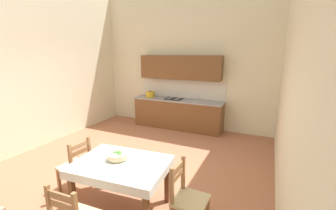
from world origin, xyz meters
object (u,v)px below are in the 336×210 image
fruit_bowl (118,155)px  kitchen_cabinetry (178,100)px  dining_table (121,171)px  dining_chair_tv_side (76,167)px  dining_chair_window_side (188,199)px

fruit_bowl → kitchen_cabinetry: bearing=98.8°
dining_table → fruit_bowl: bearing=148.0°
kitchen_cabinetry → dining_chair_tv_side: bearing=-94.4°
dining_chair_tv_side → fruit_bowl: bearing=0.7°
kitchen_cabinetry → dining_chair_window_side: size_ratio=2.96×
kitchen_cabinetry → dining_chair_tv_side: kitchen_cabinetry is taller
dining_table → dining_chair_tv_side: dining_chair_tv_side is taller
dining_table → fruit_bowl: size_ratio=4.62×
kitchen_cabinetry → fruit_bowl: bearing=-81.2°
kitchen_cabinetry → fruit_bowl: 3.78m
dining_chair_window_side → dining_chair_tv_side: 1.95m
kitchen_cabinetry → dining_chair_tv_side: 3.78m
kitchen_cabinetry → dining_chair_window_side: 4.13m
dining_table → dining_chair_window_side: size_ratio=1.49×
dining_chair_tv_side → kitchen_cabinetry: bearing=85.6°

